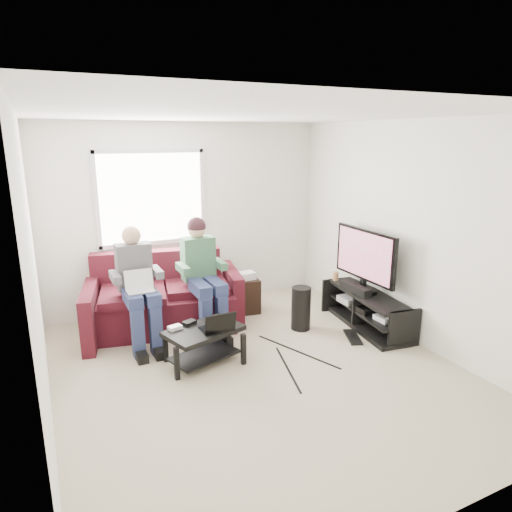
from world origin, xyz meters
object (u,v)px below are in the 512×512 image
(coffee_table, at_px, (204,338))
(end_table, at_px, (247,294))
(tv, at_px, (365,257))
(sofa, at_px, (165,301))
(tv_stand, at_px, (367,312))
(subwoofer, at_px, (301,308))

(coffee_table, xyz_separation_m, end_table, (1.05, 1.16, -0.03))
(end_table, bearing_deg, tv, -42.45)
(sofa, bearing_deg, tv_stand, -26.90)
(coffee_table, bearing_deg, subwoofer, 12.78)
(sofa, distance_m, subwoofer, 1.76)
(sofa, distance_m, end_table, 1.16)
(coffee_table, distance_m, end_table, 1.57)
(tv, bearing_deg, sofa, 155.07)
(coffee_table, height_order, subwoofer, subwoofer)
(tv_stand, height_order, end_table, end_table)
(coffee_table, relative_size, end_table, 1.56)
(tv, xyz_separation_m, subwoofer, (-0.79, 0.23, -0.64))
(sofa, xyz_separation_m, end_table, (1.16, -0.02, -0.08))
(coffee_table, xyz_separation_m, tv, (2.22, 0.10, 0.63))
(sofa, relative_size, tv, 1.99)
(sofa, distance_m, tv_stand, 2.61)
(coffee_table, distance_m, subwoofer, 1.46)
(coffee_table, xyz_separation_m, tv_stand, (2.22, -0.00, -0.09))
(tv_stand, bearing_deg, subwoofer, 157.69)
(tv, bearing_deg, coffee_table, -177.47)
(sofa, bearing_deg, subwoofer, -29.13)
(coffee_table, bearing_deg, sofa, 95.30)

